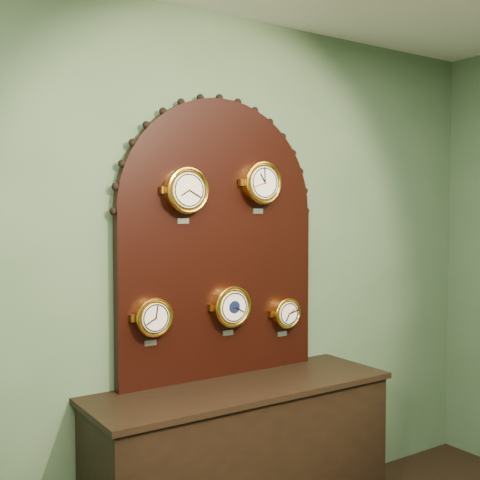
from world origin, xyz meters
TOP-DOWN VIEW (x-y plane):
  - wall_back at (0.00, 2.50)m, footprint 4.00×0.00m
  - shop_counter at (0.00, 2.23)m, footprint 1.60×0.50m
  - display_board at (0.00, 2.45)m, footprint 1.26×0.06m
  - roman_clock at (-0.24, 2.38)m, footprint 0.24×0.08m
  - arabic_clock at (0.23, 2.38)m, footprint 0.24×0.08m
  - hygrometer at (-0.43, 2.38)m, footprint 0.20×0.08m
  - barometer at (0.03, 2.38)m, footprint 0.23×0.08m
  - tide_clock at (0.40, 2.38)m, footprint 0.18×0.08m

SIDE VIEW (x-z plane):
  - shop_counter at x=0.00m, z-range 0.00..0.80m
  - tide_clock at x=0.40m, z-range 1.03..1.26m
  - hygrometer at x=-0.43m, z-range 1.08..1.33m
  - barometer at x=0.03m, z-range 1.08..1.35m
  - wall_back at x=0.00m, z-range -0.60..3.40m
  - display_board at x=0.00m, z-range 0.86..2.39m
  - roman_clock at x=-0.24m, z-range 1.69..1.98m
  - arabic_clock at x=0.23m, z-range 1.74..2.03m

